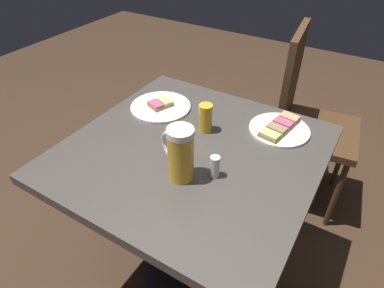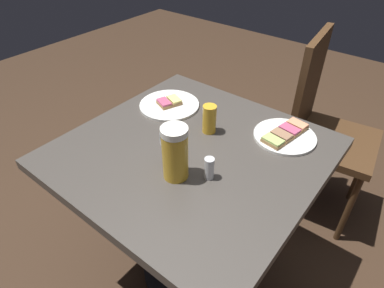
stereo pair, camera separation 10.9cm
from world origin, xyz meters
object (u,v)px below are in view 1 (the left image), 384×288
Objects in this scene: plate_far at (161,106)px; salt_shaker at (215,167)px; beer_mug at (180,153)px; beer_glass_small at (205,118)px; plate_near at (279,129)px; cafe_chair at (306,115)px.

plate_far is 0.44m from salt_shaker.
beer_mug is 0.25m from beer_glass_small.
beer_mug is (-0.18, -0.38, 0.08)m from plate_near.
beer_glass_small is 0.68m from cafe_chair.
cafe_chair is (0.18, 0.84, -0.27)m from beer_mug.
plate_near is 0.23× the size of cafe_chair.
beer_mug is at bearing -19.30° from cafe_chair.
plate_far is 0.74m from cafe_chair.
plate_near is at bearing 11.40° from plate_far.
salt_shaker is at bearing -32.65° from plate_far.
salt_shaker is 0.08× the size of cafe_chair.
plate_far is 1.37× the size of beer_mug.
beer_glass_small is at bearing -10.49° from plate_far.
salt_shaker is at bearing -105.00° from plate_near.
plate_near is 0.34m from salt_shaker.
beer_mug reaches higher than plate_near.
cafe_chair is at bearing 68.58° from beer_glass_small.
beer_mug is 2.42× the size of salt_shaker.
plate_near and plate_far have the same top height.
salt_shaker is (0.14, -0.19, -0.02)m from beer_glass_small.
plate_near is at bearing -7.60° from cafe_chair.
plate_near is 3.00× the size of salt_shaker.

